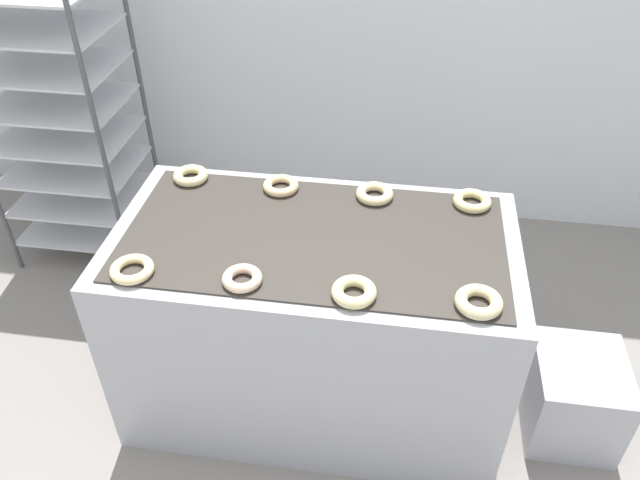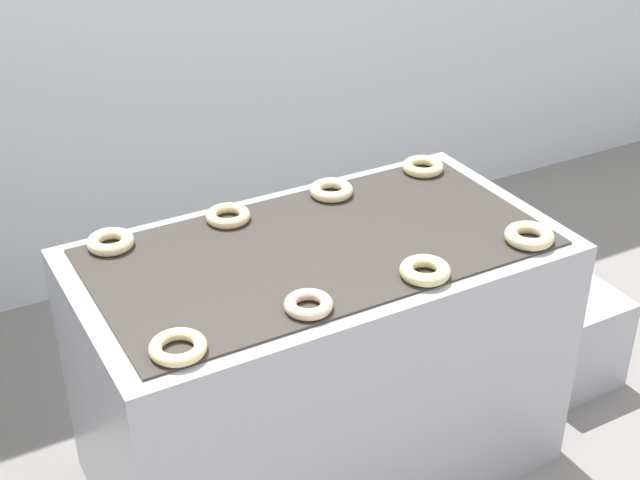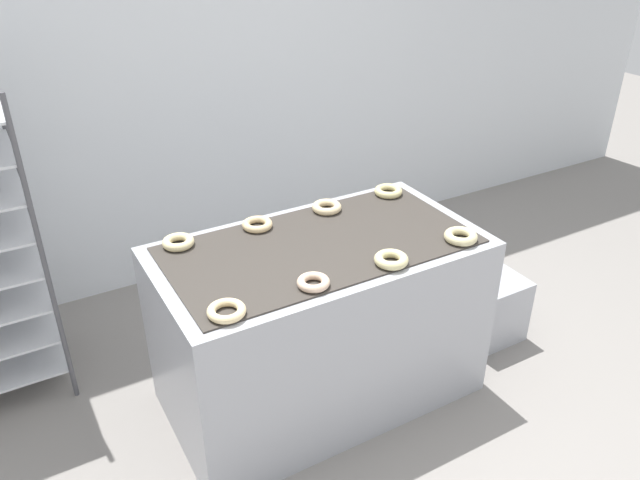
% 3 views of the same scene
% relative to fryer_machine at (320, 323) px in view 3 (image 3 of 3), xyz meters
% --- Properties ---
extents(wall_back, '(8.00, 0.05, 2.80)m').
position_rel_fryer_machine_xyz_m(wall_back, '(-0.00, 1.48, 0.97)').
color(wall_back, silver).
rests_on(wall_back, ground_plane).
extents(fryer_machine, '(1.46, 0.79, 0.86)m').
position_rel_fryer_machine_xyz_m(fryer_machine, '(0.00, 0.00, 0.00)').
color(fryer_machine, '#A8AAB2').
rests_on(fryer_machine, ground_plane).
extents(glaze_bin, '(0.35, 0.38, 0.37)m').
position_rel_fryer_machine_xyz_m(glaze_bin, '(1.05, -0.03, -0.24)').
color(glaze_bin, '#A8AAB2').
rests_on(glaze_bin, ground_plane).
extents(donut_near_left, '(0.14, 0.14, 0.03)m').
position_rel_fryer_machine_xyz_m(donut_near_left, '(-0.56, -0.29, 0.44)').
color(donut_near_left, beige).
rests_on(donut_near_left, fryer_machine).
extents(donut_near_midleft, '(0.13, 0.13, 0.03)m').
position_rel_fryer_machine_xyz_m(donut_near_midleft, '(-0.19, -0.28, 0.45)').
color(donut_near_midleft, beige).
rests_on(donut_near_midleft, fryer_machine).
extents(donut_near_midright, '(0.14, 0.14, 0.04)m').
position_rel_fryer_machine_xyz_m(donut_near_midright, '(0.17, -0.29, 0.45)').
color(donut_near_midright, beige).
rests_on(donut_near_midright, fryer_machine).
extents(donut_near_right, '(0.15, 0.15, 0.04)m').
position_rel_fryer_machine_xyz_m(donut_near_right, '(0.56, -0.28, 0.45)').
color(donut_near_right, beige).
rests_on(donut_near_right, fryer_machine).
extents(donut_far_left, '(0.14, 0.14, 0.04)m').
position_rel_fryer_machine_xyz_m(donut_far_left, '(-0.55, 0.29, 0.45)').
color(donut_far_left, beige).
rests_on(donut_far_left, fryer_machine).
extents(donut_far_midleft, '(0.14, 0.14, 0.03)m').
position_rel_fryer_machine_xyz_m(donut_far_midleft, '(-0.17, 0.28, 0.45)').
color(donut_far_midleft, beige).
rests_on(donut_far_midleft, fryer_machine).
extents(donut_far_midright, '(0.14, 0.14, 0.04)m').
position_rel_fryer_machine_xyz_m(donut_far_midright, '(0.19, 0.27, 0.45)').
color(donut_far_midright, beige).
rests_on(donut_far_midright, fryer_machine).
extents(donut_far_right, '(0.14, 0.14, 0.04)m').
position_rel_fryer_machine_xyz_m(donut_far_right, '(0.56, 0.28, 0.45)').
color(donut_far_right, beige).
rests_on(donut_far_right, fryer_machine).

